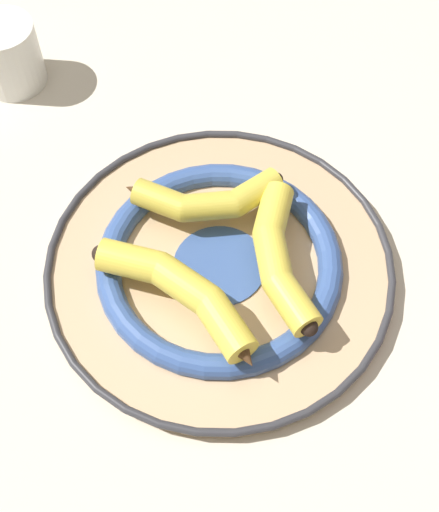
% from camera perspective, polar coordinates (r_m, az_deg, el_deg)
% --- Properties ---
extents(ground_plane, '(2.80, 2.80, 0.00)m').
position_cam_1_polar(ground_plane, '(0.76, 2.66, -3.08)').
color(ground_plane, beige).
extents(decorative_bowl, '(0.38, 0.38, 0.03)m').
position_cam_1_polar(decorative_bowl, '(0.76, 0.00, -0.80)').
color(decorative_bowl, tan).
rests_on(decorative_bowl, ground_plane).
extents(banana_a, '(0.18, 0.06, 0.03)m').
position_cam_1_polar(banana_a, '(0.77, -1.14, 4.51)').
color(banana_a, gold).
rests_on(banana_a, decorative_bowl).
extents(banana_b, '(0.06, 0.19, 0.03)m').
position_cam_1_polar(banana_b, '(0.73, 4.74, 0.18)').
color(banana_b, yellow).
rests_on(banana_b, decorative_bowl).
extents(banana_c, '(0.16, 0.16, 0.03)m').
position_cam_1_polar(banana_c, '(0.71, -2.95, -2.89)').
color(banana_c, yellow).
rests_on(banana_c, decorative_bowl).
extents(coffee_mug, '(0.13, 0.08, 0.09)m').
position_cam_1_polar(coffee_mug, '(0.96, -16.79, 15.27)').
color(coffee_mug, white).
rests_on(coffee_mug, ground_plane).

